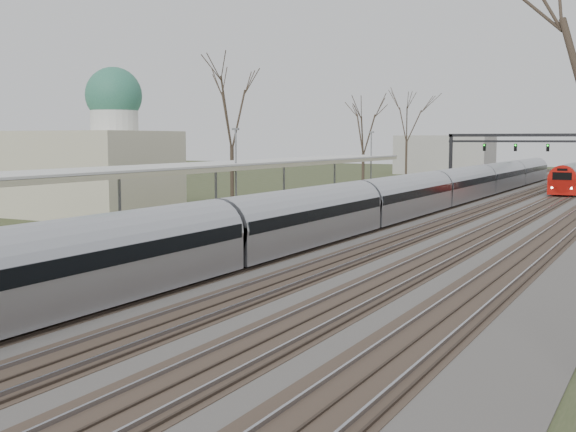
% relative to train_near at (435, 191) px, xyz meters
% --- Properties ---
extents(track_bed, '(24.00, 160.00, 0.22)m').
position_rel_train_near_xyz_m(track_bed, '(2.76, 0.71, -1.42)').
color(track_bed, '#474442').
rests_on(track_bed, ground).
extents(platform, '(3.50, 69.00, 1.00)m').
position_rel_train_near_xyz_m(platform, '(-6.55, -16.79, -0.98)').
color(platform, '#9E9B93').
rests_on(platform, ground).
extents(canopy, '(4.10, 50.00, 3.11)m').
position_rel_train_near_xyz_m(canopy, '(-6.55, -21.30, 2.45)').
color(canopy, slate).
rests_on(canopy, platform).
extents(dome_building, '(10.00, 8.00, 10.30)m').
position_rel_train_near_xyz_m(dome_building, '(-19.21, -16.29, 2.24)').
color(dome_building, beige).
rests_on(dome_building, ground).
extents(signal_gantry, '(21.00, 0.59, 6.08)m').
position_rel_train_near_xyz_m(signal_gantry, '(2.79, 30.70, 3.43)').
color(signal_gantry, black).
rests_on(signal_gantry, ground).
extents(tree_west_far, '(5.50, 5.50, 11.33)m').
position_rel_train_near_xyz_m(tree_west_far, '(-14.50, -6.29, 6.54)').
color(tree_west_far, '#2D231C').
rests_on(tree_west_far, ground).
extents(train_near, '(2.62, 90.21, 3.05)m').
position_rel_train_near_xyz_m(train_near, '(0.00, 0.00, 0.00)').
color(train_near, '#A5A8AF').
rests_on(train_near, ground).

